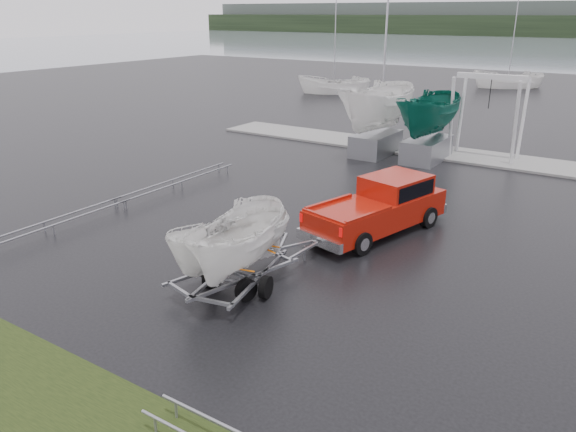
{
  "coord_description": "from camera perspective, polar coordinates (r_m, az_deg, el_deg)",
  "views": [
    {
      "loc": [
        7.01,
        -15.05,
        6.88
      ],
      "look_at": [
        -1.55,
        -2.01,
        1.2
      ],
      "focal_mm": 35.0,
      "sensor_mm": 36.0,
      "label": 1
    }
  ],
  "objects": [
    {
      "name": "trailer_hitched",
      "position": [
        14.18,
        -5.86,
        1.2
      ],
      "size": [
        2.05,
        3.78,
        4.27
      ],
      "rotation": [
        0.0,
        0.0,
        -0.26
      ],
      "color": "gray",
      "rests_on": "ground"
    },
    {
      "name": "mast_rack_0",
      "position": [
        23.59,
        -11.2,
        3.55
      ],
      "size": [
        0.56,
        6.5,
        0.06
      ],
      "rotation": [
        0.0,
        0.0,
        1.57
      ],
      "color": "gray",
      "rests_on": "ground"
    },
    {
      "name": "ground_plane",
      "position": [
        17.97,
        7.68,
        -2.69
      ],
      "size": [
        120.0,
        120.0,
        0.0
      ],
      "primitive_type": "plane",
      "color": "black",
      "rests_on": "ground"
    },
    {
      "name": "keelboat_0",
      "position": [
        28.72,
        9.29,
        13.94
      ],
      "size": [
        2.5,
        3.2,
        10.67
      ],
      "color": "gray",
      "rests_on": "ground"
    },
    {
      "name": "boat_hoist",
      "position": [
        29.18,
        19.72,
        10.57
      ],
      "size": [
        3.3,
        2.18,
        4.12
      ],
      "color": "silver",
      "rests_on": "ground"
    },
    {
      "name": "trailer_parked",
      "position": [
        13.98,
        -5.09,
        2.12
      ],
      "size": [
        1.94,
        3.77,
        4.79
      ],
      "rotation": [
        0.0,
        0.0,
        0.21
      ],
      "color": "gray",
      "rests_on": "ground"
    },
    {
      "name": "pickup_truck",
      "position": [
        18.72,
        9.58,
        1.18
      ],
      "size": [
        3.1,
        5.63,
        1.78
      ],
      "rotation": [
        0.0,
        0.0,
        -0.26
      ],
      "color": "#9B1408",
      "rests_on": "ground"
    },
    {
      "name": "dock",
      "position": [
        29.71,
        18.82,
        5.65
      ],
      "size": [
        30.0,
        3.0,
        0.12
      ],
      "primitive_type": "cube",
      "color": "gray",
      "rests_on": "ground"
    },
    {
      "name": "moored_boat_1",
      "position": [
        59.25,
        21.36,
        12.02
      ],
      "size": [
        3.53,
        3.5,
        11.37
      ],
      "rotation": [
        0.0,
        0.0,
        5.24
      ],
      "color": "white",
      "rests_on": "ground"
    },
    {
      "name": "keelboat_1",
      "position": [
        28.0,
        14.4,
        12.32
      ],
      "size": [
        2.18,
        3.2,
        6.9
      ],
      "color": "gray",
      "rests_on": "ground"
    },
    {
      "name": "mast_rack_1",
      "position": [
        20.0,
        -23.17,
        -0.73
      ],
      "size": [
        0.56,
        6.5,
        0.06
      ],
      "rotation": [
        0.0,
        0.0,
        1.57
      ],
      "color": "gray",
      "rests_on": "ground"
    },
    {
      "name": "moored_boat_0",
      "position": [
        51.66,
        4.66,
        12.3
      ],
      "size": [
        3.39,
        3.37,
        11.24
      ],
      "rotation": [
        0.0,
        0.0,
        5.25
      ],
      "color": "white",
      "rests_on": "ground"
    }
  ]
}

